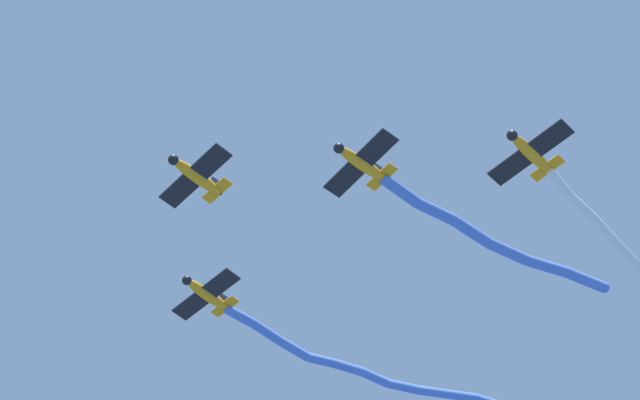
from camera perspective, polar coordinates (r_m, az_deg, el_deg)
The scene contains 7 objects.
airplane_lead at distance 68.42m, azimuth -7.24°, elevation 1.41°, with size 6.39×4.94×1.60m.
airplane_left_wing at distance 67.29m, azimuth 2.39°, elevation 2.17°, with size 6.45×4.95×1.60m.
smoke_trail_left_wing at distance 72.07m, azimuth 10.13°, elevation -2.32°, with size 4.06×19.87×1.76m.
airplane_right_wing at distance 75.95m, azimuth -6.63°, elevation -5.44°, with size 6.34×4.92×1.60m.
smoke_trail_right_wing at distance 81.19m, azimuth 2.64°, elevation -9.75°, with size 4.16×25.81×1.65m.
airplane_slot at distance 67.86m, azimuth 12.12°, elevation 2.73°, with size 6.36×4.93×1.60m.
smoke_trail_slot at distance 77.07m, azimuth 17.84°, elevation -4.02°, with size 13.54×21.12×1.15m.
Camera 1 is at (-46.45, 0.77, 5.03)m, focal length 55.08 mm.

